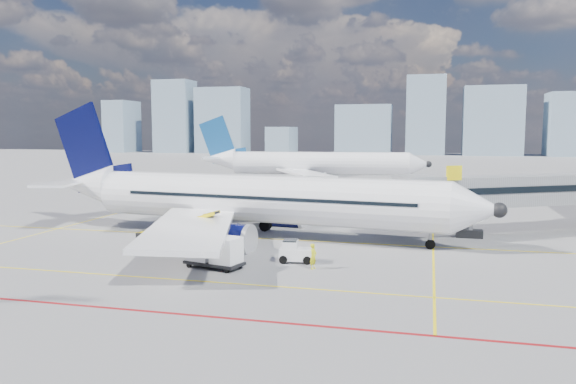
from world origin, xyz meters
name	(u,v)px	position (x,y,z in m)	size (l,w,h in m)	color
ground	(230,259)	(0.00, 0.00, 0.00)	(420.00, 420.00, 0.00)	gray
apron_markings	(201,272)	(-0.58, -3.91, 0.01)	(90.00, 35.12, 0.01)	yellow
jet_bridge	(544,191)	(23.51, 16.91, 3.74)	(23.55, 15.78, 6.30)	gray
distant_skyline	(424,121)	(11.02, 190.00, 13.11)	(249.32, 15.85, 31.14)	#768FA4
main_aircraft	(245,199)	(-1.94, 9.00, 3.22)	(41.72, 36.26, 12.22)	white
second_aircraft	(310,164)	(-7.75, 63.75, 3.22)	(42.74, 37.19, 12.48)	white
baggage_tug	(294,252)	(4.62, 0.25, 0.76)	(2.41, 1.62, 1.58)	white
cargo_dolly	(214,251)	(-0.16, -2.65, 1.18)	(4.22, 2.65, 2.15)	black
belt_loader	(170,235)	(-6.73, 4.13, 0.72)	(6.86, 1.96, 2.79)	black
ramp_worker	(313,256)	(6.28, -1.29, 0.84)	(0.61, 0.40, 1.69)	yellow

